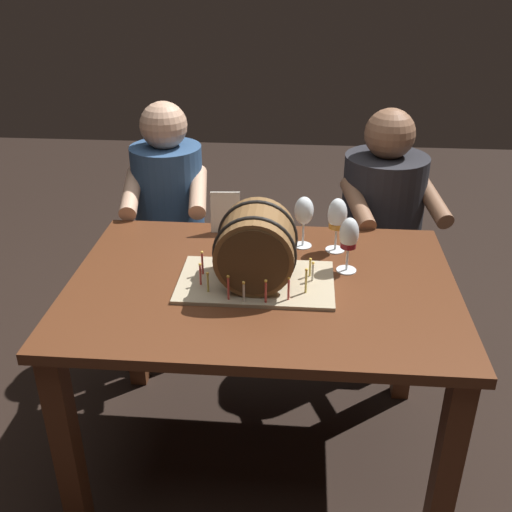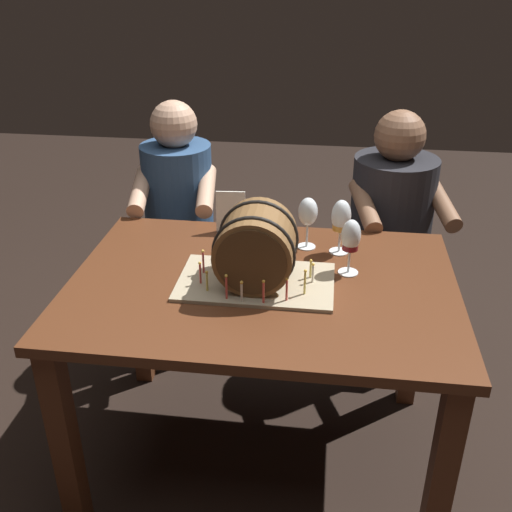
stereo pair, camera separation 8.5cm
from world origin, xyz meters
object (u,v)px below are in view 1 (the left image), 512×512
Objects in this scene: barrel_cake at (256,250)px; wine_glass_red at (349,236)px; menu_card at (225,212)px; wine_glass_amber at (337,217)px; person_seated_left at (172,242)px; person_seated_right at (378,246)px; dining_table at (262,312)px; wine_glass_empty at (304,212)px.

wine_glass_red is (0.30, 0.11, 0.01)m from barrel_cake.
barrel_cake is 0.41m from menu_card.
barrel_cake is at bearing -135.37° from wine_glass_amber.
person_seated_left is at bearing 120.92° from barrel_cake.
person_seated_right is (0.93, 0.00, 0.02)m from person_seated_left.
wine_glass_amber is 0.64m from person_seated_right.
dining_table is 0.24m from barrel_cake.
barrel_cake is 3.13× the size of menu_card.
menu_card is (-0.17, 0.37, 0.20)m from dining_table.
barrel_cake is (-0.02, -0.01, 0.24)m from dining_table.
menu_card is (-0.44, 0.27, -0.05)m from wine_glass_red.
wine_glass_empty is at bearing -126.26° from person_seated_right.
menu_card is 0.14× the size of person_seated_right.
wine_glass_red is (0.28, 0.10, 0.24)m from dining_table.
person_seated_right reaches higher than wine_glass_red.
menu_card is 0.14× the size of person_seated_left.
wine_glass_red is at bearing 19.33° from dining_table.
wine_glass_red is (0.15, -0.17, -0.01)m from wine_glass_empty.
barrel_cake is 2.59× the size of wine_glass_red.
barrel_cake is 0.95m from person_seated_right.
person_seated_right is (0.22, 0.49, -0.35)m from wine_glass_amber.
wine_glass_red is 1.21× the size of menu_card.
wine_glass_amber reaches higher than wine_glass_red.
barrel_cake reaches higher than wine_glass_red.
wine_glass_amber is (0.24, 0.25, 0.25)m from dining_table.
wine_glass_empty reaches higher than menu_card.
wine_glass_amber is at bearing -114.59° from person_seated_right.
wine_glass_empty is 0.99× the size of wine_glass_red.
wine_glass_red reaches higher than menu_card.
person_seated_left is (-0.30, 0.36, -0.31)m from menu_card.
wine_glass_amber reaches higher than menu_card.
dining_table is 0.88m from person_seated_right.
barrel_cake is 0.32m from wine_glass_empty.
wine_glass_amber is at bearing 44.63° from barrel_cake.
wine_glass_amber reaches higher than dining_table.
dining_table is at bearing -115.25° from wine_glass_empty.
person_seated_left reaches higher than person_seated_right.
wine_glass_red is 0.75m from person_seated_right.
wine_glass_amber reaches higher than wine_glass_empty.
person_seated_left reaches higher than wine_glass_amber.
barrel_cake is 0.37m from wine_glass_amber.
barrel_cake is at bearing -59.08° from person_seated_left.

